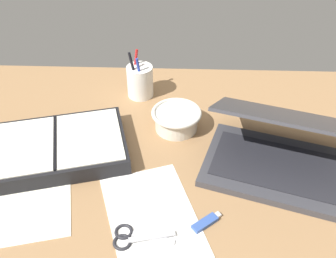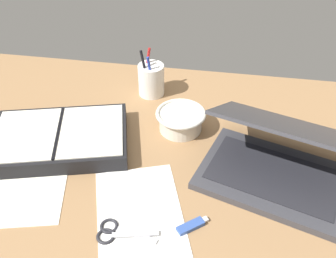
% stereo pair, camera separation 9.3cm
% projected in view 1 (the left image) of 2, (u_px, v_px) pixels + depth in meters
% --- Properties ---
extents(desk_top, '(1.40, 1.00, 0.02)m').
position_uv_depth(desk_top, '(167.00, 175.00, 0.92)').
color(desk_top, '#936D47').
rests_on(desk_top, ground).
extents(laptop, '(0.40, 0.37, 0.17)m').
position_uv_depth(laptop, '(278.00, 150.00, 0.90)').
color(laptop, '#38383D').
rests_on(laptop, desk_top).
extents(bowl, '(0.14, 0.14, 0.06)m').
position_uv_depth(bowl, '(176.00, 119.00, 1.02)').
color(bowl, silver).
rests_on(bowl, desk_top).
extents(pen_cup, '(0.08, 0.08, 0.15)m').
position_uv_depth(pen_cup, '(140.00, 81.00, 1.14)').
color(pen_cup, white).
rests_on(pen_cup, desk_top).
extents(planner, '(0.39, 0.31, 0.05)m').
position_uv_depth(planner, '(57.00, 148.00, 0.94)').
color(planner, black).
rests_on(planner, desk_top).
extents(scissors, '(0.13, 0.06, 0.01)m').
position_uv_depth(scissors, '(130.00, 237.00, 0.76)').
color(scissors, '#B7B7BC').
rests_on(scissors, desk_top).
extents(paper_sheet_front, '(0.26, 0.32, 0.00)m').
position_uv_depth(paper_sheet_front, '(152.00, 215.00, 0.81)').
color(paper_sheet_front, white).
rests_on(paper_sheet_front, desk_top).
extents(paper_sheet_beside_planner, '(0.22, 0.26, 0.00)m').
position_uv_depth(paper_sheet_beside_planner, '(31.00, 202.00, 0.84)').
color(paper_sheet_beside_planner, silver).
rests_on(paper_sheet_beside_planner, desk_top).
extents(usb_drive, '(0.07, 0.06, 0.01)m').
position_uv_depth(usb_drive, '(206.00, 223.00, 0.79)').
color(usb_drive, '#33519E').
rests_on(usb_drive, desk_top).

